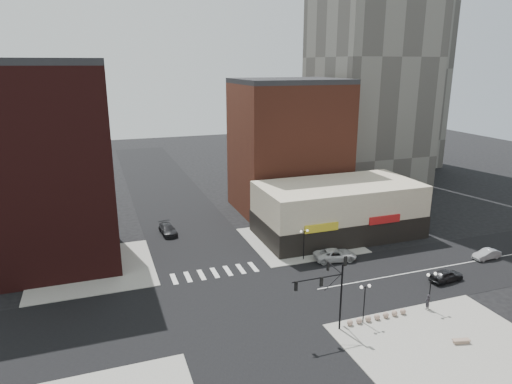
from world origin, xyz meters
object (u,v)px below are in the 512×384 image
street_lamp_ne (304,237)px  silver_sedan (487,254)px  dark_sedan_north (168,229)px  street_lamp_se_b (431,282)px  stone_bench (461,341)px  pedestrian (427,302)px  white_suv (335,255)px  street_lamp_se_a (365,294)px  dark_sedan_east (446,275)px  traffic_signal (331,284)px

street_lamp_ne → silver_sedan: size_ratio=1.05×
silver_sedan → dark_sedan_north: dark_sedan_north is taller
street_lamp_se_b → street_lamp_ne: bearing=113.6°
dark_sedan_north → stone_bench: size_ratio=3.04×
pedestrian → stone_bench: size_ratio=1.00×
white_suv → street_lamp_se_a: bearing=169.1°
street_lamp_se_b → pedestrian: (-0.17, 0.00, -2.32)m
silver_sedan → street_lamp_se_a: bearing=-74.0°
pedestrian → street_lamp_se_a: bearing=-25.9°
street_lamp_se_a → dark_sedan_north: size_ratio=0.81×
street_lamp_se_b → street_lamp_ne: (-7.00, 16.00, 0.00)m
street_lamp_se_a → silver_sedan: size_ratio=1.05×
street_lamp_ne → dark_sedan_north: street_lamp_ne is taller
street_lamp_ne → white_suv: size_ratio=0.73×
silver_sedan → dark_sedan_east: bearing=-73.2°
traffic_signal → stone_bench: size_ratio=4.58×
street_lamp_se_a → pedestrian: street_lamp_se_a is taller
street_lamp_ne → dark_sedan_east: size_ratio=0.95×
silver_sedan → pedestrian: (-16.43, -8.11, 0.32)m
street_lamp_se_b → stone_bench: size_ratio=2.45×
street_lamp_se_b → dark_sedan_north: size_ratio=0.81×
street_lamp_se_b → silver_sedan: 18.36m
street_lamp_se_a → white_suv: street_lamp_se_a is taller
street_lamp_ne → dark_sedan_east: street_lamp_ne is taller
white_suv → traffic_signal: bearing=156.6°
street_lamp_se_b → white_suv: size_ratio=0.73×
street_lamp_ne → traffic_signal: bearing=-106.7°
traffic_signal → street_lamp_se_a: (3.76, -0.17, -1.67)m
silver_sedan → pedestrian: bearing=-66.2°
traffic_signal → street_lamp_ne: 16.62m
dark_sedan_east → silver_sedan: 10.33m
street_lamp_se_b → silver_sedan: size_ratio=1.05×
street_lamp_se_b → dark_sedan_north: 38.91m
traffic_signal → dark_sedan_east: (18.26, 4.53, -4.21)m
dark_sedan_north → street_lamp_se_a: bearing=-70.2°
dark_sedan_north → pedestrian: pedestrian is taller
traffic_signal → white_suv: (8.68, 14.33, -4.17)m
street_lamp_se_a → stone_bench: (6.69, -6.11, -2.97)m
pedestrian → stone_bench: 6.25m
traffic_signal → street_lamp_se_a: size_ratio=1.87×
silver_sedan → white_suv: bearing=-110.8°
dark_sedan_east → stone_bench: (-7.81, -10.81, -0.42)m
street_lamp_se_b → silver_sedan: street_lamp_se_b is taller
street_lamp_se_a → silver_sedan: 25.71m
dark_sedan_north → pedestrian: (22.24, -31.70, 0.22)m
street_lamp_se_b → stone_bench: (-1.31, -6.11, -2.97)m
white_suv → stone_bench: (1.77, -20.61, -0.47)m
dark_sedan_north → street_lamp_se_b: bearing=-59.4°
street_lamp_se_a → dark_sedan_north: (-14.42, 31.70, -2.54)m
street_lamp_se_b → traffic_signal: bearing=179.2°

